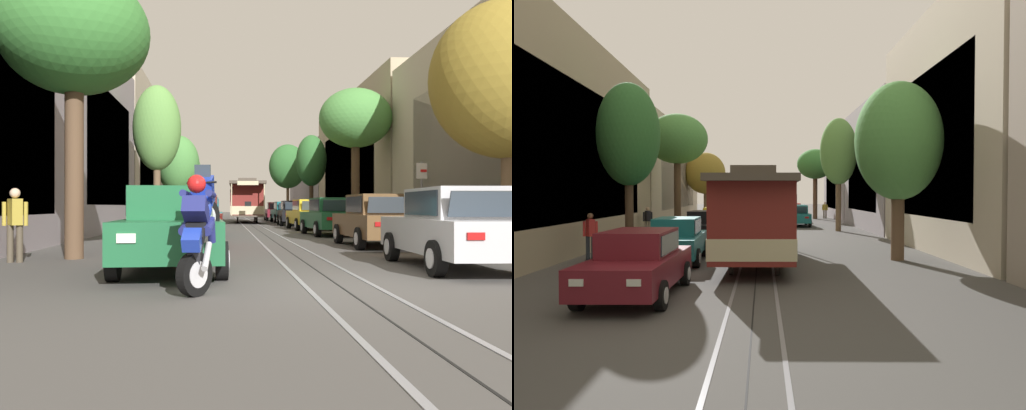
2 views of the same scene
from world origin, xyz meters
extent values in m
plane|color=#4C4947|center=(0.00, 25.34, 0.00)|extent=(160.00, 160.00, 0.00)
cube|color=gray|center=(-0.53, 29.68, 0.01)|extent=(0.08, 71.35, 0.01)
cube|color=gray|center=(0.53, 29.68, 0.01)|extent=(0.08, 71.35, 0.01)
cube|color=black|center=(0.00, 29.68, 0.00)|extent=(0.03, 71.35, 0.01)
cube|color=gray|center=(-9.02, 17.01, 4.29)|extent=(4.11, 12.37, 8.57)
cube|color=#2D3842|center=(-6.99, 17.01, 3.86)|extent=(0.04, 8.87, 5.14)
cube|color=#BCAD93|center=(-9.93, 29.68, 5.01)|extent=(5.93, 12.37, 10.02)
cube|color=#2D3842|center=(-6.99, 29.68, 4.51)|extent=(0.04, 8.87, 6.01)
cube|color=gray|center=(-9.47, 42.35, 4.03)|extent=(5.00, 12.37, 8.06)
cube|color=#2D3842|center=(-6.99, 42.35, 3.63)|extent=(0.04, 8.87, 4.84)
cube|color=gray|center=(-9.55, 55.02, 4.89)|extent=(5.16, 12.37, 9.79)
cube|color=#2D3842|center=(-6.99, 55.02, 4.41)|extent=(0.04, 8.87, 5.87)
cube|color=#2D3842|center=(6.99, 8.56, 3.71)|extent=(0.04, 14.78, 4.94)
cube|color=tan|center=(9.29, 29.68, 4.53)|extent=(4.65, 20.82, 9.06)
cube|color=#2D3842|center=(6.99, 29.68, 4.08)|extent=(0.04, 14.78, 5.43)
cube|color=gray|center=(9.35, 50.79, 3.86)|extent=(4.77, 20.82, 7.73)
cube|color=#2D3842|center=(6.99, 50.79, 3.48)|extent=(0.04, 14.78, 4.64)
cube|color=#1E6038|center=(-2.73, 2.25, 0.65)|extent=(1.98, 4.37, 0.66)
cube|color=#1E6038|center=(-2.74, 2.40, 1.28)|extent=(1.56, 2.12, 0.60)
cube|color=#2D3842|center=(-2.70, 1.56, 1.26)|extent=(1.34, 0.28, 0.47)
cube|color=#2D3842|center=(-2.79, 3.58, 1.26)|extent=(1.30, 0.25, 0.45)
cube|color=#2D3842|center=(-1.99, 2.43, 1.28)|extent=(0.11, 1.81, 0.47)
cube|color=#2D3842|center=(-3.48, 2.37, 1.28)|extent=(0.11, 1.81, 0.47)
cube|color=white|center=(-2.08, 0.12, 0.75)|extent=(0.28, 0.05, 0.14)
cube|color=#B21414|center=(-2.26, 4.43, 0.75)|extent=(0.28, 0.05, 0.12)
cube|color=white|center=(-3.20, 0.07, 0.75)|extent=(0.28, 0.05, 0.14)
cube|color=#B21414|center=(-3.38, 4.38, 0.75)|extent=(0.28, 0.05, 0.12)
cylinder|color=black|center=(-1.79, 0.96, 0.32)|extent=(0.23, 0.65, 0.64)
cylinder|color=silver|center=(-1.68, 0.96, 0.32)|extent=(0.03, 0.35, 0.35)
cylinder|color=black|center=(-3.55, 0.88, 0.32)|extent=(0.23, 0.65, 0.64)
cylinder|color=silver|center=(-3.66, 0.88, 0.32)|extent=(0.03, 0.35, 0.35)
cylinder|color=black|center=(-1.91, 3.62, 0.32)|extent=(0.23, 0.65, 0.64)
cylinder|color=silver|center=(-1.80, 3.62, 0.32)|extent=(0.03, 0.35, 0.35)
cylinder|color=black|center=(-3.67, 3.54, 0.32)|extent=(0.23, 0.65, 0.64)
cylinder|color=silver|center=(-3.78, 3.54, 0.32)|extent=(0.03, 0.35, 0.35)
cube|color=red|center=(-2.76, 8.15, 0.65)|extent=(1.90, 4.34, 0.66)
cube|color=red|center=(-2.75, 8.30, 1.28)|extent=(1.53, 2.10, 0.60)
cube|color=#2D3842|center=(-2.77, 7.47, 1.26)|extent=(1.34, 0.25, 0.47)
cube|color=#2D3842|center=(-2.72, 9.49, 1.26)|extent=(1.30, 0.23, 0.45)
cube|color=#2D3842|center=(-2.01, 8.28, 1.28)|extent=(0.07, 1.81, 0.47)
cube|color=#2D3842|center=(-3.50, 8.32, 1.28)|extent=(0.07, 1.81, 0.47)
cube|color=white|center=(-2.25, 5.98, 0.75)|extent=(0.28, 0.05, 0.14)
cube|color=#B21414|center=(-2.15, 10.30, 0.75)|extent=(0.28, 0.05, 0.12)
cube|color=white|center=(-3.37, 6.01, 0.75)|extent=(0.28, 0.05, 0.14)
cube|color=#B21414|center=(-3.26, 10.33, 0.75)|extent=(0.28, 0.05, 0.12)
cylinder|color=black|center=(-1.91, 6.80, 0.32)|extent=(0.22, 0.64, 0.64)
cylinder|color=silver|center=(-1.80, 6.80, 0.32)|extent=(0.03, 0.35, 0.35)
cylinder|color=black|center=(-3.67, 6.84, 0.32)|extent=(0.22, 0.64, 0.64)
cylinder|color=silver|center=(-3.78, 6.84, 0.32)|extent=(0.03, 0.35, 0.35)
cylinder|color=black|center=(-1.84, 9.46, 0.32)|extent=(0.22, 0.64, 0.64)
cylinder|color=silver|center=(-1.73, 9.46, 0.32)|extent=(0.03, 0.35, 0.35)
cylinder|color=black|center=(-3.60, 9.51, 0.32)|extent=(0.22, 0.64, 0.64)
cylinder|color=silver|center=(-3.71, 9.51, 0.32)|extent=(0.03, 0.35, 0.35)
cube|color=#196B70|center=(-2.73, 14.19, 0.65)|extent=(1.86, 4.32, 0.66)
cube|color=#196B70|center=(-2.74, 14.34, 1.28)|extent=(1.50, 2.08, 0.60)
cube|color=#2D3842|center=(-2.72, 13.51, 1.26)|extent=(1.33, 0.24, 0.47)
cube|color=#2D3842|center=(-2.75, 15.53, 1.26)|extent=(1.30, 0.21, 0.45)
cube|color=#2D3842|center=(-1.99, 14.35, 1.28)|extent=(0.05, 1.81, 0.47)
cube|color=#2D3842|center=(-3.48, 14.33, 1.28)|extent=(0.05, 1.81, 0.47)
cube|color=white|center=(-2.15, 12.04, 0.75)|extent=(0.28, 0.04, 0.14)
cube|color=#B21414|center=(-2.20, 16.36, 0.75)|extent=(0.28, 0.04, 0.12)
cube|color=white|center=(-3.26, 12.03, 0.75)|extent=(0.28, 0.04, 0.14)
cube|color=#B21414|center=(-3.32, 16.35, 0.75)|extent=(0.28, 0.04, 0.12)
cylinder|color=black|center=(-1.84, 12.87, 0.32)|extent=(0.21, 0.64, 0.64)
cylinder|color=silver|center=(-1.73, 12.88, 0.32)|extent=(0.02, 0.35, 0.35)
cylinder|color=black|center=(-3.60, 12.85, 0.32)|extent=(0.21, 0.64, 0.64)
cylinder|color=silver|center=(-3.71, 12.85, 0.32)|extent=(0.02, 0.35, 0.35)
cylinder|color=black|center=(-1.87, 15.54, 0.32)|extent=(0.21, 0.64, 0.64)
cylinder|color=silver|center=(-1.76, 15.54, 0.32)|extent=(0.02, 0.35, 0.35)
cylinder|color=black|center=(-3.63, 15.52, 0.32)|extent=(0.21, 0.64, 0.64)
cylinder|color=silver|center=(-3.74, 15.51, 0.32)|extent=(0.02, 0.35, 0.35)
cube|color=#B7B7BC|center=(2.81, 2.39, 0.65)|extent=(1.94, 4.36, 0.66)
cube|color=#B7B7BC|center=(2.80, 2.24, 1.28)|extent=(1.54, 2.11, 0.60)
cube|color=#2D3842|center=(2.83, 3.08, 1.26)|extent=(1.34, 0.26, 0.47)
cube|color=#2D3842|center=(2.77, 1.06, 1.26)|extent=(1.30, 0.24, 0.45)
cube|color=#2D3842|center=(2.06, 2.26, 1.28)|extent=(0.09, 1.81, 0.47)
cube|color=#2D3842|center=(3.55, 2.22, 1.28)|extent=(0.09, 1.81, 0.47)
cube|color=white|center=(2.32, 4.57, 0.75)|extent=(0.28, 0.05, 0.14)
cube|color=#B21414|center=(2.18, 0.25, 0.75)|extent=(0.28, 0.05, 0.12)
cube|color=white|center=(3.43, 4.53, 0.75)|extent=(0.28, 0.05, 0.14)
cylinder|color=black|center=(1.97, 3.75, 0.32)|extent=(0.22, 0.65, 0.64)
cylinder|color=silver|center=(1.86, 3.75, 0.32)|extent=(0.03, 0.35, 0.35)
cylinder|color=black|center=(3.73, 3.69, 0.32)|extent=(0.22, 0.65, 0.64)
cylinder|color=silver|center=(3.84, 3.69, 0.32)|extent=(0.03, 0.35, 0.35)
cylinder|color=black|center=(1.89, 1.09, 0.32)|extent=(0.22, 0.65, 0.64)
cylinder|color=silver|center=(1.78, 1.09, 0.32)|extent=(0.03, 0.35, 0.35)
cube|color=brown|center=(2.89, 7.99, 0.65)|extent=(1.83, 4.31, 0.66)
cube|color=brown|center=(2.89, 7.84, 1.28)|extent=(1.49, 2.07, 0.60)
cube|color=#2D3842|center=(2.88, 8.68, 1.26)|extent=(1.33, 0.23, 0.47)
cube|color=#2D3842|center=(2.90, 6.66, 1.26)|extent=(1.30, 0.21, 0.45)
cube|color=#2D3842|center=(2.14, 7.84, 1.28)|extent=(0.04, 1.81, 0.47)
cube|color=#2D3842|center=(3.64, 7.85, 1.28)|extent=(0.04, 1.81, 0.47)
cube|color=white|center=(2.32, 10.15, 0.75)|extent=(0.28, 0.04, 0.14)
cube|color=#B21414|center=(2.34, 5.83, 0.75)|extent=(0.28, 0.04, 0.12)
cube|color=white|center=(3.43, 10.16, 0.75)|extent=(0.28, 0.04, 0.14)
cube|color=#B21414|center=(3.46, 5.84, 0.75)|extent=(0.28, 0.04, 0.12)
cylinder|color=black|center=(2.00, 9.32, 0.32)|extent=(0.20, 0.64, 0.64)
cylinder|color=silver|center=(1.89, 9.32, 0.32)|extent=(0.02, 0.35, 0.35)
cylinder|color=black|center=(3.76, 9.33, 0.32)|extent=(0.20, 0.64, 0.64)
cylinder|color=silver|center=(3.87, 9.33, 0.32)|extent=(0.02, 0.35, 0.35)
cylinder|color=black|center=(2.02, 6.65, 0.32)|extent=(0.20, 0.64, 0.64)
cylinder|color=silver|center=(1.91, 6.65, 0.32)|extent=(0.02, 0.35, 0.35)
cylinder|color=black|center=(3.78, 6.67, 0.32)|extent=(0.20, 0.64, 0.64)
cylinder|color=silver|center=(3.89, 6.67, 0.32)|extent=(0.02, 0.35, 0.35)
cube|color=#1E6038|center=(2.76, 14.29, 0.65)|extent=(2.01, 4.38, 0.66)
cube|color=#1E6038|center=(2.77, 14.14, 1.28)|extent=(1.58, 2.13, 0.60)
cube|color=#2D3842|center=(2.72, 14.97, 1.26)|extent=(1.34, 0.29, 0.47)
cube|color=#2D3842|center=(2.82, 12.95, 1.26)|extent=(1.30, 0.26, 0.45)
cube|color=#2D3842|center=(2.02, 14.10, 1.28)|extent=(0.12, 1.81, 0.47)
cube|color=#2D3842|center=(3.51, 14.17, 1.28)|extent=(0.12, 1.81, 0.47)
cube|color=white|center=(2.09, 16.42, 0.75)|extent=(0.28, 0.05, 0.14)
cube|color=#B21414|center=(2.31, 12.10, 0.75)|extent=(0.28, 0.05, 0.12)
cube|color=white|center=(3.21, 16.47, 0.75)|extent=(0.28, 0.05, 0.14)
cube|color=#B21414|center=(3.42, 12.16, 0.75)|extent=(0.28, 0.05, 0.12)
cylinder|color=black|center=(1.81, 15.57, 0.32)|extent=(0.23, 0.65, 0.64)
cylinder|color=silver|center=(1.70, 15.57, 0.32)|extent=(0.04, 0.35, 0.35)
cylinder|color=black|center=(3.57, 15.66, 0.32)|extent=(0.23, 0.65, 0.64)
cylinder|color=silver|center=(3.68, 15.67, 0.32)|extent=(0.04, 0.35, 0.35)
cylinder|color=black|center=(1.95, 12.91, 0.32)|extent=(0.23, 0.65, 0.64)
cylinder|color=silver|center=(1.84, 12.91, 0.32)|extent=(0.04, 0.35, 0.35)
cylinder|color=black|center=(3.70, 13.00, 0.32)|extent=(0.23, 0.65, 0.64)
cylinder|color=silver|center=(3.81, 13.00, 0.32)|extent=(0.04, 0.35, 0.35)
cube|color=gold|center=(2.74, 19.70, 0.65)|extent=(1.97, 4.37, 0.66)
cube|color=gold|center=(2.74, 19.55, 1.28)|extent=(1.56, 2.12, 0.60)
cube|color=#2D3842|center=(2.71, 20.39, 1.26)|extent=(1.34, 0.27, 0.47)
cube|color=#2D3842|center=(2.79, 18.37, 1.26)|extent=(1.30, 0.25, 0.45)
cube|color=#2D3842|center=(1.99, 19.52, 1.28)|extent=(0.10, 1.81, 0.47)
cube|color=#2D3842|center=(3.49, 19.58, 1.28)|extent=(0.10, 1.81, 0.47)
cube|color=white|center=(2.09, 21.84, 0.75)|extent=(0.28, 0.05, 0.14)
cube|color=#B21414|center=(2.26, 17.52, 0.75)|extent=(0.28, 0.05, 0.12)
cube|color=white|center=(3.21, 21.88, 0.75)|extent=(0.28, 0.05, 0.14)
cube|color=#B21414|center=(3.38, 17.57, 0.75)|extent=(0.28, 0.05, 0.12)
cylinder|color=black|center=(1.80, 21.00, 0.32)|extent=(0.23, 0.65, 0.64)
cylinder|color=silver|center=(1.69, 20.99, 0.32)|extent=(0.03, 0.35, 0.35)
cylinder|color=black|center=(3.56, 21.07, 0.32)|extent=(0.23, 0.65, 0.64)
cylinder|color=silver|center=(3.67, 21.07, 0.32)|extent=(0.03, 0.35, 0.35)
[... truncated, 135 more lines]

